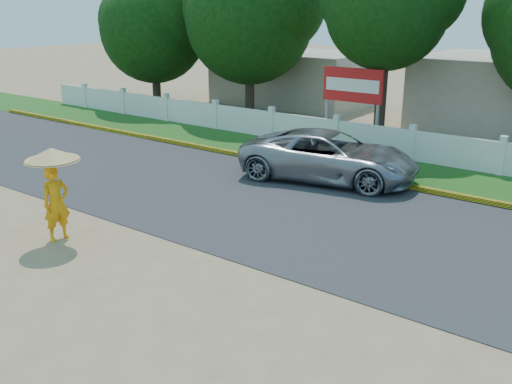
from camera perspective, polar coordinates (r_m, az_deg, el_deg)
ground at (r=11.77m, az=-5.85°, el=-8.51°), size 120.00×120.00×0.00m
road at (r=15.10m, az=5.65°, el=-2.24°), size 60.00×7.00×0.02m
grass_verge at (r=19.59m, az=13.60°, el=2.19°), size 60.00×3.50×0.03m
curb at (r=18.07m, az=11.47°, el=1.20°), size 40.00×0.18×0.16m
fence at (r=20.76m, az=15.31°, el=4.49°), size 40.00×0.10×1.10m
building_far at (r=31.97m, az=3.75°, el=11.34°), size 8.00×5.00×2.80m
vehicle at (r=17.97m, az=7.32°, el=3.59°), size 5.89×3.62×1.52m
monk_with_parasol at (r=13.81m, az=-19.54°, el=1.08°), size 1.22×1.22×2.22m
billboard at (r=22.63m, az=9.63°, el=10.10°), size 2.50×0.13×2.95m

